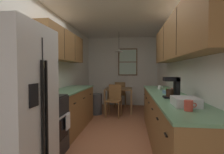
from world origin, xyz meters
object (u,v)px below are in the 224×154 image
at_px(storage_canister, 54,89).
at_px(fruit_bowl, 169,91).
at_px(refrigerator, 11,109).
at_px(dish_rack, 185,102).
at_px(stove_range, 42,126).
at_px(trash_bin, 96,104).
at_px(mug_by_coffeemaker, 159,87).
at_px(mug_spare, 189,106).
at_px(dining_chair_near, 114,99).
at_px(dining_table, 119,92).
at_px(microwave_over_range, 33,46).
at_px(coffee_maker, 173,87).
at_px(dining_chair_far, 120,93).

height_order(storage_canister, fruit_bowl, storage_canister).
relative_size(refrigerator, dish_rack, 5.29).
xyz_separation_m(stove_range, trash_bin, (0.29, 2.63, -0.17)).
bearing_deg(storage_canister, mug_by_coffeemaker, 26.78).
relative_size(stove_range, mug_spare, 8.86).
bearing_deg(trash_bin, dining_chair_near, -16.02).
distance_m(stove_range, trash_bin, 2.65).
bearing_deg(dining_table, microwave_over_range, -108.85).
xyz_separation_m(trash_bin, storage_canister, (-0.30, -2.18, 0.69)).
xyz_separation_m(storage_canister, dish_rack, (1.99, -0.81, -0.04)).
bearing_deg(dish_rack, stove_range, 169.60).
height_order(refrigerator, mug_by_coffeemaker, refrigerator).
xyz_separation_m(coffee_maker, mug_spare, (-0.04, -0.84, -0.11)).
bearing_deg(dining_chair_near, trash_bin, 163.98).
distance_m(dining_table, dining_chair_near, 0.65).
xyz_separation_m(storage_canister, mug_by_coffeemaker, (1.97, 0.99, -0.05)).
xyz_separation_m(stove_range, dish_rack, (1.98, -0.36, 0.48)).
relative_size(trash_bin, coffee_maker, 1.94).
relative_size(microwave_over_range, mug_spare, 4.54).
distance_m(coffee_maker, mug_spare, 0.85).
bearing_deg(trash_bin, dining_table, 35.80).
relative_size(dining_chair_far, trash_bin, 1.48).
height_order(dining_chair_near, mug_spare, mug_spare).
bearing_deg(mug_by_coffeemaker, stove_range, -143.71).
xyz_separation_m(dining_chair_far, coffee_maker, (1.03, -3.51, 0.56)).
bearing_deg(dining_table, dish_rack, -73.27).
relative_size(coffee_maker, mug_by_coffeemaker, 2.90).
height_order(refrigerator, dining_table, refrigerator).
bearing_deg(stove_range, storage_canister, 90.71).
height_order(microwave_over_range, dining_table, microwave_over_range).
xyz_separation_m(coffee_maker, mug_by_coffeemaker, (-0.01, 1.22, -0.12)).
height_order(coffee_maker, mug_by_coffeemaker, coffee_maker).
bearing_deg(mug_spare, fruit_bowl, 86.46).
height_order(storage_canister, coffee_maker, coffee_maker).
relative_size(stove_range, fruit_bowl, 4.70).
distance_m(microwave_over_range, dish_rack, 2.25).
height_order(dining_chair_near, trash_bin, dining_chair_near).
bearing_deg(dining_chair_far, coffee_maker, -73.60).
xyz_separation_m(mug_spare, fruit_bowl, (0.08, 1.36, -0.02)).
bearing_deg(storage_canister, stove_range, -89.29).
xyz_separation_m(microwave_over_range, dining_table, (1.06, 3.09, -1.06)).
xyz_separation_m(coffee_maker, dish_rack, (0.01, -0.58, -0.11)).
xyz_separation_m(refrigerator, storage_canister, (-0.07, 1.20, 0.09)).
bearing_deg(dining_table, stove_range, -106.95).
height_order(stove_range, dish_rack, stove_range).
bearing_deg(microwave_over_range, dining_table, 71.15).
relative_size(trash_bin, mug_by_coffeemaker, 5.63).
bearing_deg(refrigerator, fruit_bowl, 37.06).
bearing_deg(mug_spare, microwave_over_range, 163.09).
height_order(trash_bin, mug_spare, mug_spare).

